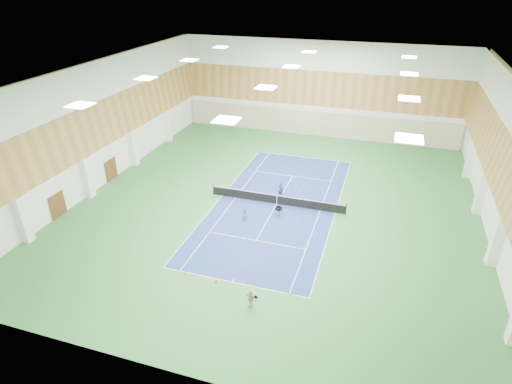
% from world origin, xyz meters
% --- Properties ---
extents(ground, '(40.00, 40.00, 0.00)m').
position_xyz_m(ground, '(0.00, 0.00, 0.00)').
color(ground, '#2F6F34').
rests_on(ground, ground).
extents(room_shell, '(36.00, 40.00, 12.00)m').
position_xyz_m(room_shell, '(0.00, 0.00, 6.00)').
color(room_shell, white).
rests_on(room_shell, ground).
extents(wood_cladding, '(36.00, 40.00, 8.00)m').
position_xyz_m(wood_cladding, '(0.00, 0.00, 8.00)').
color(wood_cladding, '#B27F42').
rests_on(wood_cladding, room_shell).
extents(ceiling_light_grid, '(21.40, 25.40, 0.06)m').
position_xyz_m(ceiling_light_grid, '(0.00, 0.00, 11.92)').
color(ceiling_light_grid, white).
rests_on(ceiling_light_grid, room_shell).
extents(court_surface, '(10.97, 23.77, 0.01)m').
position_xyz_m(court_surface, '(0.00, 0.00, 0.01)').
color(court_surface, navy).
rests_on(court_surface, ground).
extents(tennis_balls_scatter, '(10.57, 22.77, 0.07)m').
position_xyz_m(tennis_balls_scatter, '(0.00, 0.00, 0.05)').
color(tennis_balls_scatter, yellow).
rests_on(tennis_balls_scatter, ground).
extents(tennis_net, '(12.80, 0.10, 1.10)m').
position_xyz_m(tennis_net, '(0.00, 0.00, 0.55)').
color(tennis_net, black).
rests_on(tennis_net, ground).
extents(back_curtain, '(35.40, 0.16, 3.20)m').
position_xyz_m(back_curtain, '(0.00, 19.75, 1.60)').
color(back_curtain, '#C6B793').
rests_on(back_curtain, ground).
extents(door_left_a, '(0.08, 1.80, 2.20)m').
position_xyz_m(door_left_a, '(-17.92, -8.00, 1.10)').
color(door_left_a, '#593319').
rests_on(door_left_a, ground).
extents(door_left_b, '(0.08, 1.80, 2.20)m').
position_xyz_m(door_left_b, '(-17.92, 0.00, 1.10)').
color(door_left_b, '#593319').
rests_on(door_left_b, ground).
extents(coach, '(0.67, 0.57, 1.58)m').
position_xyz_m(coach, '(-0.03, 1.48, 0.79)').
color(coach, '#212F9A').
rests_on(coach, ground).
extents(child_court, '(0.69, 0.61, 1.20)m').
position_xyz_m(child_court, '(-1.86, -3.75, 0.60)').
color(child_court, gray).
rests_on(child_court, ground).
extents(child_apron, '(0.79, 0.44, 1.27)m').
position_xyz_m(child_apron, '(1.96, -13.81, 0.64)').
color(child_apron, tan).
rests_on(child_apron, ground).
extents(ball_cart, '(0.63, 0.63, 0.83)m').
position_xyz_m(ball_cart, '(0.70, -1.96, 0.42)').
color(ball_cart, black).
rests_on(ball_cart, ground).
extents(cone_svc_a, '(0.20, 0.20, 0.22)m').
position_xyz_m(cone_svc_a, '(-3.89, -6.75, 0.11)').
color(cone_svc_a, '#F95D0D').
rests_on(cone_svc_a, ground).
extents(cone_svc_b, '(0.20, 0.20, 0.22)m').
position_xyz_m(cone_svc_b, '(-0.74, -6.45, 0.11)').
color(cone_svc_b, '#DE580B').
rests_on(cone_svc_b, ground).
extents(cone_svc_c, '(0.18, 0.18, 0.20)m').
position_xyz_m(cone_svc_c, '(0.71, -6.28, 0.10)').
color(cone_svc_c, '#EF3E0C').
rests_on(cone_svc_c, ground).
extents(cone_svc_d, '(0.17, 0.17, 0.19)m').
position_xyz_m(cone_svc_d, '(3.39, -6.43, 0.10)').
color(cone_svc_d, orange).
rests_on(cone_svc_d, ground).
extents(cone_base_a, '(0.18, 0.18, 0.20)m').
position_xyz_m(cone_base_a, '(-3.58, -12.01, 0.10)').
color(cone_base_a, '#DD530B').
rests_on(cone_base_a, ground).
extents(cone_base_b, '(0.23, 0.23, 0.25)m').
position_xyz_m(cone_base_b, '(-1.08, -12.26, 0.12)').
color(cone_base_b, '#FA440D').
rests_on(cone_base_b, ground).
extents(cone_base_c, '(0.19, 0.19, 0.21)m').
position_xyz_m(cone_base_c, '(1.09, -11.66, 0.11)').
color(cone_base_c, '#DA460B').
rests_on(cone_base_c, ground).
extents(cone_base_d, '(0.19, 0.19, 0.21)m').
position_xyz_m(cone_base_d, '(4.24, -11.87, 0.11)').
color(cone_base_d, orange).
rests_on(cone_base_d, ground).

